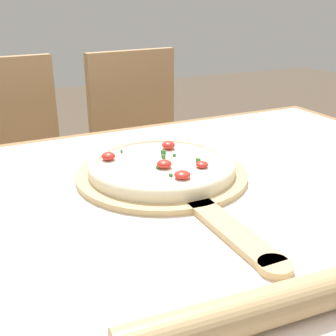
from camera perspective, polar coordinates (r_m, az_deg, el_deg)
dining_table at (r=0.86m, az=2.31°, el=-9.52°), size 1.39×0.95×0.74m
towel_cloth at (r=0.81m, az=2.42°, el=-3.45°), size 1.31×0.87×0.00m
pizza_peel at (r=0.86m, az=-0.16°, el=-1.36°), size 0.36×0.57×0.01m
pizza at (r=0.87m, az=-0.86°, el=0.36°), size 0.30×0.30×0.04m
rolling_pin at (r=0.50m, az=11.44°, el=-18.48°), size 0.41×0.07×0.05m
chair_left at (r=1.61m, az=-19.85°, el=0.03°), size 0.44×0.44×0.90m
chair_right at (r=1.72m, az=-3.25°, el=2.72°), size 0.44×0.44×0.90m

